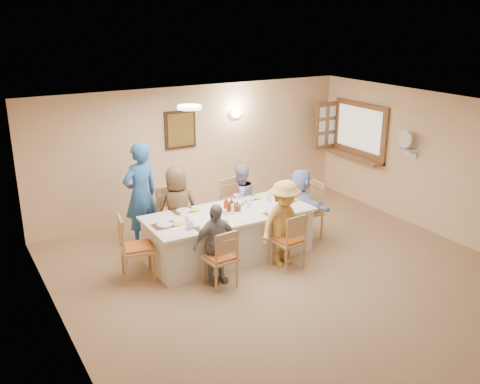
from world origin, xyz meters
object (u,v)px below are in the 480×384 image
chair_back_right (237,207)px  chair_right_end (307,210)px  diner_right_end (301,204)px  dining_table (229,234)px  chair_front_left (220,257)px  diner_front_right (284,223)px  condiment_ketchup (226,204)px  chair_left_end (137,247)px  caregiver (141,195)px  diner_front_left (216,244)px  desk_fan (407,142)px  diner_back_left (177,209)px  chair_back_left (175,218)px  chair_front_right (288,240)px  serving_hatch (360,131)px  diner_back_right (240,200)px

chair_back_right → chair_right_end: (0.95, -0.80, 0.01)m
chair_back_right → diner_right_end: size_ratio=0.78×
dining_table → chair_front_left: size_ratio=2.99×
diner_front_right → condiment_ketchup: diner_front_right is taller
chair_left_end → caregiver: size_ratio=0.57×
diner_front_left → diner_front_right: bearing=-2.0°
desk_fan → diner_back_left: desk_fan is taller
diner_front_left → diner_right_end: diner_right_end is taller
chair_back_left → chair_front_right: chair_back_left is taller
dining_table → chair_front_right: 1.00m
serving_hatch → chair_right_end: 2.55m
chair_back_left → caregiver: size_ratio=0.57×
diner_right_end → diner_front_right: bearing=127.9°
chair_right_end → diner_right_end: size_ratio=0.80×
dining_table → diner_front_right: 0.96m
chair_back_left → chair_right_end: (2.15, -0.80, -0.01)m
serving_hatch → condiment_ketchup: serving_hatch is taller
serving_hatch → diner_front_right: bearing=-150.3°
diner_back_right → diner_right_end: size_ratio=1.01×
diner_right_end → condiment_ketchup: size_ratio=5.10×
chair_front_right → diner_back_right: diner_back_right is taller
chair_right_end → diner_front_right: size_ratio=0.73×
chair_back_left → condiment_ketchup: chair_back_left is taller
diner_right_end → serving_hatch: bearing=-66.4°
dining_table → diner_back_right: 0.95m
chair_back_right → chair_left_end: (-2.15, -0.80, 0.02)m
chair_left_end → chair_right_end: chair_left_end is taller
serving_hatch → condiment_ketchup: bearing=-164.7°
chair_front_left → chair_front_right: bearing=175.0°
chair_left_end → chair_back_right: bearing=-59.8°
desk_fan → diner_front_left: desk_fan is taller
desk_fan → diner_right_end: bearing=172.0°
serving_hatch → chair_back_left: (-4.24, -0.25, -0.98)m
dining_table → diner_right_end: size_ratio=2.11×
diner_back_left → diner_front_right: (1.20, -1.36, -0.03)m
desk_fan → caregiver: (-4.58, 1.45, -0.65)m
desk_fan → chair_back_left: size_ratio=0.29×
diner_front_left → chair_back_left: bearing=88.0°
diner_back_left → condiment_ketchup: diner_back_left is taller
chair_left_end → caregiver: 1.31m
serving_hatch → caregiver: serving_hatch is taller
chair_back_right → chair_left_end: size_ratio=0.97×
chair_front_left → condiment_ketchup: condiment_ketchup is taller
diner_front_right → caregiver: bearing=123.1°
chair_left_end → diner_back_left: (0.95, 0.68, 0.21)m
chair_left_end → diner_back_right: diner_back_right is taller
chair_back_right → diner_back_left: (-1.20, -0.12, 0.22)m
diner_right_end → condiment_ketchup: diner_right_end is taller
dining_table → chair_front_right: chair_front_right is taller
diner_right_end → caregiver: 2.74m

